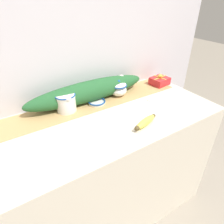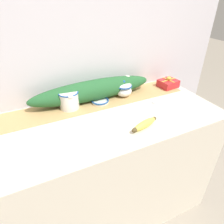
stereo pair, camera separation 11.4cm
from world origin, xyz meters
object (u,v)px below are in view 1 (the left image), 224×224
Objects in this scene: banana at (145,122)px; spoon at (149,100)px; small_dish at (97,102)px; gift_box at (160,81)px; cream_pitcher at (66,102)px; sugar_bowl at (119,89)px.

spoon is at bearing 44.68° from banana.
gift_box is (0.57, 0.01, 0.02)m from small_dish.
gift_box is (0.77, -0.02, -0.03)m from cream_pitcher.
sugar_bowl is 0.78× the size of gift_box.
sugar_bowl is at bearing 78.73° from banana.
small_dish is 0.57m from gift_box.
sugar_bowl reaches higher than gift_box.
cream_pitcher is 0.39m from sugar_bowl.
gift_box is at bearing 0.58° from small_dish.
spoon is at bearing -147.03° from gift_box.
sugar_bowl is (0.39, -0.00, -0.01)m from cream_pitcher.
sugar_bowl is 0.19m from small_dish.
cream_pitcher is 1.25× the size of sugar_bowl.
cream_pitcher is at bearing 129.31° from banana.
spoon is at bearing -54.40° from sugar_bowl.
small_dish is 0.35m from spoon.
small_dish is (-0.19, -0.02, -0.04)m from sugar_bowl.
small_dish is at bearing -173.77° from sugar_bowl.
small_dish is 0.60× the size of banana.
cream_pitcher is at bearing 173.89° from small_dish.
sugar_bowl is 0.73× the size of spoon.
sugar_bowl is at bearing 177.78° from gift_box.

